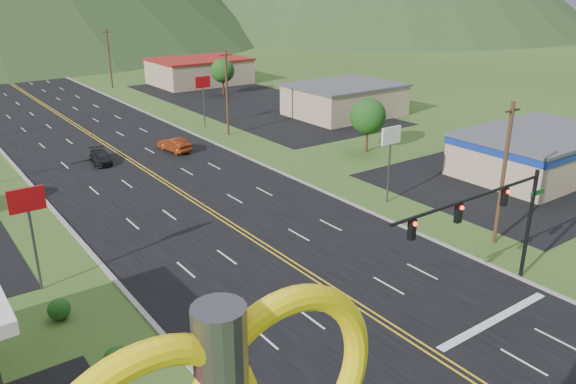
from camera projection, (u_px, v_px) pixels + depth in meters
traffic_signal at (492, 212)px, 30.84m from camera, size 13.10×0.43×7.00m
building_east_near at (538, 150)px, 53.20m from camera, size 15.40×10.40×4.10m
building_east_mid at (345, 99)px, 77.09m from camera, size 14.40×11.40×4.30m
building_east_far at (199, 71)px, 101.39m from camera, size 16.40×12.40×4.50m
pole_sign_west_a at (28, 210)px, 31.79m from camera, size 2.00×0.18×6.40m
pole_sign_east_a at (391, 143)px, 45.14m from camera, size 2.00×0.18×6.40m
pole_sign_east_b at (203, 87)px, 69.41m from camera, size 2.00×0.18×6.40m
tree_east_a at (368, 116)px, 59.60m from camera, size 3.84×3.84×5.82m
tree_east_b at (223, 71)px, 90.62m from camera, size 3.84×3.84×5.82m
utility_pole_a at (504, 173)px, 37.81m from camera, size 1.60×0.28×10.00m
utility_pole_b at (227, 92)px, 65.86m from camera, size 1.60×0.28×10.00m
utility_pole_c at (109, 58)px, 96.19m from camera, size 1.60×0.28×10.00m
utility_pole_d at (48, 40)px, 126.52m from camera, size 1.60×0.28×10.00m
car_dark_mid at (101, 157)px, 56.66m from camera, size 2.38×4.51×1.24m
car_red_far at (174, 145)px, 60.68m from camera, size 2.26×4.70×1.49m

